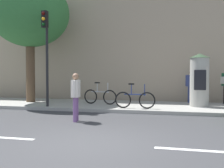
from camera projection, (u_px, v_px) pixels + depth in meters
name	position (u px, v px, depth m)	size (l,w,h in m)	color
ground_plane	(91.00, 143.00, 6.46)	(80.00, 80.00, 0.00)	#38383A
sidewalk_curb	(137.00, 106.00, 13.24)	(36.00, 4.00, 0.15)	#9E9B93
lane_markings	(91.00, 143.00, 6.46)	(25.80, 0.16, 0.01)	silver
building_backdrop	(149.00, 16.00, 17.89)	(36.00, 5.00, 10.86)	tan
traffic_light	(46.00, 43.00, 12.38)	(0.24, 0.45, 4.33)	black
poster_column	(199.00, 80.00, 12.55)	(0.94, 0.94, 2.43)	#9E9B93
street_tree	(30.00, 14.00, 14.52)	(4.18, 4.18, 6.50)	brown
pedestrian_with_backpack	(76.00, 93.00, 9.43)	(0.30, 0.61, 1.67)	#724C84
pedestrian_in_light_jacket	(191.00, 84.00, 14.10)	(0.58, 0.40, 1.67)	navy
bicycle_leaning	(100.00, 96.00, 13.51)	(1.76, 0.34, 1.09)	black
bicycle_upright	(135.00, 99.00, 11.85)	(1.77, 0.11, 1.09)	black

